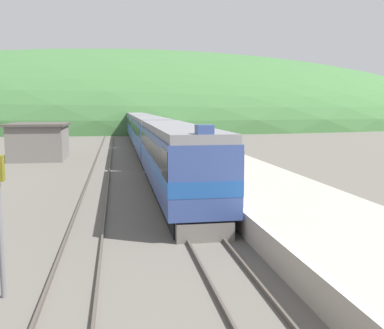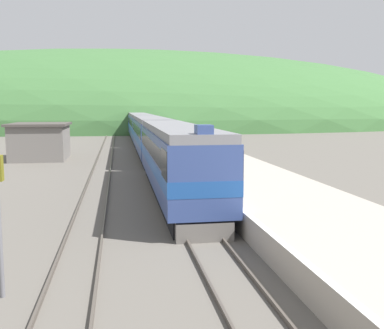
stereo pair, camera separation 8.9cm
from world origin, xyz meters
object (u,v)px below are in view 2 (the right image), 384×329
carriage_second (151,136)px  express_train_lead_car (176,158)px  carriage_fourth (135,122)px  carriage_third (140,127)px  carriage_fifth (132,119)px

carriage_second → express_train_lead_car: bearing=-90.0°
express_train_lead_car → carriage_fourth: express_train_lead_car is taller
carriage_second → carriage_fourth: 43.19m
express_train_lead_car → carriage_third: express_train_lead_car is taller
carriage_third → carriage_fifth: (0.00, 43.19, 0.00)m
carriage_third → carriage_fourth: (0.00, 21.60, 0.00)m
carriage_fourth → carriage_fifth: 21.60m
carriage_second → carriage_fourth: (0.00, 43.19, 0.00)m
carriage_second → carriage_fourth: bearing=90.0°
express_train_lead_car → carriage_second: size_ratio=0.92×
carriage_fourth → carriage_fifth: bearing=90.0°
carriage_second → carriage_fifth: (0.00, 64.79, 0.00)m
carriage_fourth → carriage_fifth: size_ratio=1.00×
express_train_lead_car → carriage_fourth: size_ratio=0.92×
express_train_lead_car → carriage_fifth: size_ratio=0.92×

